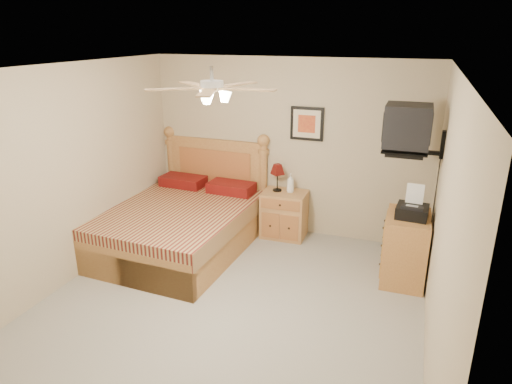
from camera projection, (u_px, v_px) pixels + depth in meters
floor at (227, 309)px, 4.89m from camera, size 4.50×4.50×0.00m
ceiling at (221, 69)px, 4.06m from camera, size 4.00×4.50×0.04m
wall_back at (288, 148)px, 6.47m from camera, size 4.00×0.04×2.50m
wall_front at (59, 337)px, 2.48m from camera, size 4.00×0.04×2.50m
wall_left at (61, 179)px, 5.11m from camera, size 0.04×4.50×2.50m
wall_right at (442, 229)px, 3.84m from camera, size 0.04×4.50×2.50m
bed at (177, 199)px, 6.02m from camera, size 1.79×2.30×1.44m
nightstand at (284, 214)px, 6.55m from camera, size 0.63×0.48×0.67m
table_lamp at (277, 177)px, 6.44m from camera, size 0.22×0.22×0.39m
lotion_bottle at (291, 183)px, 6.41m from camera, size 0.11×0.11×0.27m
framed_picture at (307, 124)px, 6.24m from camera, size 0.46×0.04×0.46m
dresser at (405, 248)px, 5.35m from camera, size 0.49×0.70×0.82m
fax_machine at (413, 202)px, 5.12m from camera, size 0.37×0.39×0.36m
magazine_lower at (407, 206)px, 5.46m from camera, size 0.21×0.26×0.02m
magazine_upper at (407, 205)px, 5.45m from camera, size 0.31×0.33×0.02m
wall_tv at (422, 130)px, 4.92m from camera, size 0.56×0.46×0.58m
ceiling_fan at (212, 88)px, 3.93m from camera, size 1.14×1.14×0.28m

